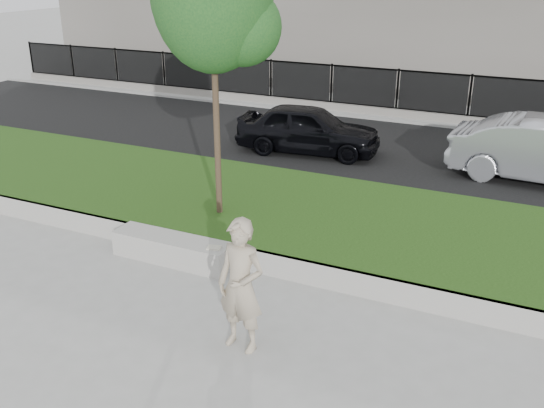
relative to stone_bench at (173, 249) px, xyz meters
The scene contains 10 objects.
ground 1.74m from the stone_bench, 27.60° to the right, with size 90.00×90.00×0.00m, color gray.
grass_bank 2.68m from the stone_bench, 55.17° to the left, with size 34.00×4.00×0.40m, color black.
grass_kerb 1.55m from the stone_bench, ahead, with size 34.00×0.08×0.40m, color #99978F.
street 7.85m from the stone_bench, 78.76° to the left, with size 34.00×7.00×0.04m, color black.
far_pavement 12.30m from the stone_bench, 82.85° to the left, with size 34.00×3.00×0.12m, color gray.
iron_fence 11.31m from the stone_bench, 82.22° to the left, with size 32.00×0.30×1.50m.
stone_bench is the anchor object (origin of this frame).
man 2.86m from the stone_bench, 36.99° to the right, with size 0.66×0.44×1.82m, color tan.
book 0.88m from the stone_bench, ahead, with size 0.22×0.16×0.03m, color beige.
car_dark 6.66m from the stone_bench, 91.90° to the left, with size 1.50×3.72×1.27m, color black.
Camera 1 is at (3.93, -6.80, 4.78)m, focal length 40.00 mm.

